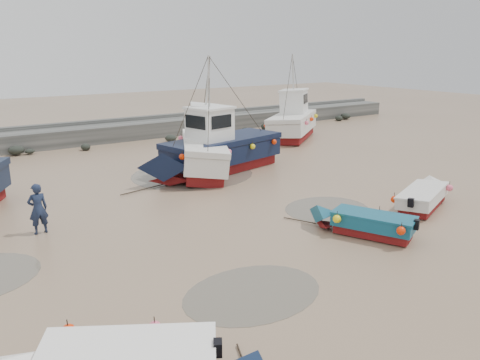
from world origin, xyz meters
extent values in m
plane|color=#8D725B|center=(0.00, 0.00, 0.00)|extent=(120.00, 120.00, 0.00)
cube|color=slate|center=(0.00, 22.00, 0.60)|extent=(60.00, 2.20, 1.20)
cube|color=slate|center=(0.00, 23.21, 1.32)|extent=(60.00, 0.60, 0.25)
ellipsoid|color=black|center=(5.10, 19.02, 0.29)|extent=(0.84, 0.86, 0.51)
ellipsoid|color=black|center=(7.80, 20.56, 0.34)|extent=(0.98, 1.07, 0.72)
ellipsoid|color=black|center=(14.16, 19.54, 0.27)|extent=(0.78, 0.90, 0.59)
ellipsoid|color=black|center=(23.03, 19.80, 0.24)|extent=(0.68, 0.72, 0.52)
ellipsoid|color=black|center=(18.92, 19.27, 0.21)|extent=(0.60, 0.70, 0.31)
ellipsoid|color=black|center=(-5.07, 20.46, 0.35)|extent=(0.99, 0.80, 0.58)
ellipsoid|color=black|center=(12.19, 19.77, 0.19)|extent=(0.54, 0.46, 0.30)
ellipsoid|color=black|center=(9.69, 19.97, 0.21)|extent=(0.61, 0.47, 0.46)
ellipsoid|color=black|center=(24.28, 20.15, 0.32)|extent=(0.92, 0.97, 0.58)
ellipsoid|color=black|center=(-4.31, 20.27, 0.21)|extent=(0.61, 0.53, 0.32)
ellipsoid|color=black|center=(10.99, 20.60, 0.23)|extent=(0.67, 0.55, 0.43)
ellipsoid|color=black|center=(9.46, 19.39, 0.31)|extent=(0.88, 0.64, 0.62)
ellipsoid|color=black|center=(-0.92, 19.60, 0.22)|extent=(0.64, 0.62, 0.48)
ellipsoid|color=black|center=(7.84, 20.42, 0.19)|extent=(0.55, 0.45, 0.29)
cylinder|color=#5A5347|center=(-2.62, -2.30, 0.00)|extent=(4.14, 4.14, 0.01)
cylinder|color=#5A5347|center=(4.12, 1.75, 0.00)|extent=(3.75, 3.75, 0.01)
cylinder|color=#5A5347|center=(2.08, 10.04, 0.00)|extent=(6.66, 6.66, 0.01)
cube|color=white|center=(-6.76, -3.78, 0.53)|extent=(3.64, 2.85, 0.45)
pyramid|color=white|center=(-8.56, -2.72, 0.98)|extent=(1.26, 1.46, 0.90)
cube|color=brown|center=(-6.76, -3.78, 0.69)|extent=(3.04, 2.35, 0.10)
cube|color=white|center=(-6.76, -3.78, 0.78)|extent=(3.74, 2.94, 0.07)
cube|color=black|center=(-5.20, -4.69, 0.70)|extent=(0.27, 0.28, 0.35)
sphere|color=#EF2F06|center=(-5.98, -3.35, 0.63)|extent=(0.30, 0.30, 0.30)
sphere|color=#EF2F06|center=(-7.57, -2.42, 0.63)|extent=(0.30, 0.30, 0.30)
cube|color=maroon|center=(3.40, -1.34, 0.15)|extent=(2.13, 2.84, 0.30)
cube|color=navy|center=(3.40, -1.34, 0.53)|extent=(2.38, 3.10, 0.45)
pyramid|color=navy|center=(2.63, 0.25, 0.98)|extent=(1.47, 1.20, 0.90)
cube|color=brown|center=(3.40, -1.34, 0.69)|extent=(1.96, 2.58, 0.10)
cube|color=navy|center=(3.40, -1.34, 0.78)|extent=(2.46, 3.18, 0.07)
cube|color=black|center=(4.04, -2.66, 0.70)|extent=(0.28, 0.26, 0.35)
cylinder|color=black|center=(2.29, 0.97, 0.03)|extent=(0.90, 1.82, 0.04)
sphere|color=#EF2F06|center=(3.19, -2.68, 0.63)|extent=(0.30, 0.30, 0.30)
sphere|color=#EF2F06|center=(4.09, -1.01, 0.63)|extent=(0.30, 0.30, 0.30)
sphere|color=#EF2F06|center=(2.22, -0.66, 0.63)|extent=(0.30, 0.30, 0.30)
cube|color=maroon|center=(7.61, -0.43, 0.15)|extent=(3.36, 2.19, 0.30)
cube|color=silver|center=(7.61, -0.43, 0.53)|extent=(3.65, 2.46, 0.45)
pyramid|color=silver|center=(9.52, 0.31, 0.98)|extent=(1.14, 1.49, 0.90)
cube|color=brown|center=(7.61, -0.43, 0.69)|extent=(3.05, 2.02, 0.10)
cube|color=silver|center=(7.61, -0.43, 0.78)|extent=(3.74, 2.54, 0.07)
cube|color=black|center=(5.95, -1.07, 0.70)|extent=(0.25, 0.27, 0.35)
cylinder|color=black|center=(10.34, 0.63, 0.03)|extent=(1.88, 0.76, 0.04)
sphere|color=#EF2F06|center=(6.06, -0.18, 0.63)|extent=(0.30, 0.30, 0.30)
sphere|color=#EF2F06|center=(9.15, -0.67, 0.63)|extent=(0.30, 0.30, 0.30)
cube|color=maroon|center=(2.59, 9.94, 0.28)|extent=(4.24, 6.09, 0.55)
cube|color=silver|center=(2.59, 9.94, 1.02)|extent=(4.72, 6.62, 0.95)
pyramid|color=silver|center=(4.22, 13.27, 1.72)|extent=(2.57, 2.23, 1.40)
cube|color=brown|center=(2.59, 9.94, 1.54)|extent=(4.57, 6.45, 0.08)
cube|color=silver|center=(2.59, 9.94, 1.68)|extent=(4.82, 6.77, 0.30)
cube|color=white|center=(2.97, 10.71, 2.65)|extent=(2.24, 2.46, 1.70)
cube|color=white|center=(2.97, 10.71, 3.56)|extent=(2.42, 2.66, 0.12)
cube|color=black|center=(3.42, 11.63, 2.91)|extent=(1.18, 0.61, 0.68)
cylinder|color=#B7B7B2|center=(2.97, 10.71, 4.92)|extent=(0.10, 0.10, 2.60)
cylinder|color=black|center=(4.70, 14.24, 0.03)|extent=(1.36, 2.72, 0.05)
sphere|color=#F15D7E|center=(0.41, 8.21, 1.38)|extent=(0.30, 0.30, 0.30)
sphere|color=#F15D7E|center=(3.12, 8.28, 1.38)|extent=(0.30, 0.30, 0.30)
sphere|color=#F15D7E|center=(1.51, 10.47, 1.38)|extent=(0.30, 0.30, 0.30)
sphere|color=#F15D7E|center=(4.22, 10.54, 1.38)|extent=(0.30, 0.30, 0.30)
sphere|color=#F15D7E|center=(2.62, 12.72, 1.38)|extent=(0.30, 0.30, 0.30)
cube|color=maroon|center=(3.93, 9.85, 0.28)|extent=(6.82, 3.52, 0.55)
cube|color=black|center=(3.93, 9.85, 1.02)|extent=(7.36, 3.99, 0.95)
pyramid|color=black|center=(-0.01, 8.96, 1.72)|extent=(1.94, 2.78, 1.40)
cube|color=brown|center=(3.93, 9.85, 1.54)|extent=(7.19, 3.86, 0.08)
cube|color=black|center=(3.93, 9.85, 1.68)|extent=(7.53, 4.08, 0.30)
cube|color=white|center=(3.00, 9.64, 2.65)|extent=(2.34, 2.16, 1.70)
cube|color=white|center=(3.00, 9.64, 3.56)|extent=(2.53, 2.34, 0.12)
cube|color=black|center=(2.01, 9.42, 2.91)|extent=(0.38, 1.48, 0.68)
cylinder|color=#B7B7B2|center=(3.00, 9.64, 4.92)|extent=(0.10, 0.10, 2.60)
cylinder|color=black|center=(-1.11, 8.72, 0.03)|extent=(2.94, 0.70, 0.05)
sphere|color=#F15D7E|center=(6.94, 9.10, 1.38)|extent=(0.30, 0.30, 0.30)
sphere|color=#F15D7E|center=(5.44, 11.60, 1.38)|extent=(0.30, 0.30, 0.30)
sphere|color=#F15D7E|center=(5.14, 8.70, 1.38)|extent=(0.30, 0.30, 0.30)
sphere|color=#F15D7E|center=(3.63, 11.20, 1.38)|extent=(0.30, 0.30, 0.30)
sphere|color=#F15D7E|center=(3.33, 8.29, 1.38)|extent=(0.30, 0.30, 0.30)
sphere|color=#F15D7E|center=(1.82, 10.79, 1.38)|extent=(0.30, 0.30, 0.30)
sphere|color=#F15D7E|center=(1.53, 7.89, 1.38)|extent=(0.30, 0.30, 0.30)
cube|color=maroon|center=(13.34, 15.02, 0.28)|extent=(5.76, 5.13, 0.55)
cube|color=silver|center=(13.34, 15.02, 1.02)|extent=(6.32, 5.69, 0.95)
pyramid|color=silver|center=(16.16, 17.20, 1.72)|extent=(2.67, 2.87, 1.40)
cube|color=brown|center=(13.34, 15.02, 1.54)|extent=(6.15, 5.52, 0.08)
cube|color=silver|center=(13.34, 15.02, 1.68)|extent=(6.46, 5.81, 0.30)
cube|color=white|center=(13.99, 15.52, 2.65)|extent=(2.67, 2.62, 1.70)
cube|color=white|center=(13.99, 15.52, 3.56)|extent=(2.88, 2.83, 0.12)
cube|color=black|center=(14.80, 16.15, 2.91)|extent=(0.96, 1.22, 0.68)
cylinder|color=#B7B7B2|center=(13.99, 15.52, 4.92)|extent=(0.10, 0.10, 2.60)
cylinder|color=black|center=(17.00, 17.85, 0.03)|extent=(2.41, 1.87, 0.05)
sphere|color=#F15D7E|center=(10.60, 14.66, 1.38)|extent=(0.30, 0.30, 0.30)
sphere|color=#F15D7E|center=(13.05, 13.05, 1.38)|extent=(0.30, 0.30, 0.30)
sphere|color=#F15D7E|center=(12.11, 15.83, 1.38)|extent=(0.30, 0.30, 0.30)
sphere|color=#F15D7E|center=(14.57, 14.22, 1.38)|extent=(0.30, 0.30, 0.30)
sphere|color=#F15D7E|center=(13.63, 17.00, 1.38)|extent=(0.30, 0.30, 0.30)
sphere|color=#F15D7E|center=(16.08, 15.39, 1.38)|extent=(0.30, 0.30, 0.30)
imported|color=#19233C|center=(-6.61, 5.65, 0.00)|extent=(0.73, 0.51, 1.91)
camera|label=1|loc=(-9.43, -11.85, 6.56)|focal=35.00mm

